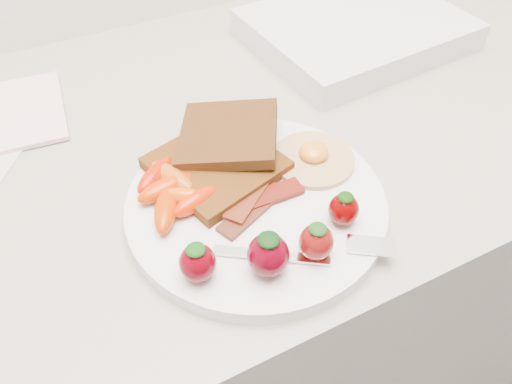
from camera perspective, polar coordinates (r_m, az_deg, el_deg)
name	(u,v)px	position (r m, az deg, el deg)	size (l,w,h in m)	color
counter	(230,312)	(0.98, -2.97, -13.53)	(2.00, 0.60, 0.90)	gray
plate	(256,205)	(0.52, 0.00, -1.44)	(0.27, 0.27, 0.02)	white
toast_lower	(216,165)	(0.54, -4.55, 3.10)	(0.12, 0.12, 0.01)	#341006
toast_upper	(228,134)	(0.56, -3.19, 6.62)	(0.11, 0.11, 0.01)	#311D0B
fried_egg	(313,157)	(0.56, 6.56, 3.96)	(0.12, 0.12, 0.02)	beige
bacon_strips	(256,200)	(0.51, -0.02, -0.90)	(0.10, 0.08, 0.01)	#3F0B0B
baby_carrots	(172,190)	(0.52, -9.62, 0.17)	(0.08, 0.11, 0.02)	#C53100
strawberries	(277,245)	(0.45, 2.38, -6.05)	(0.18, 0.06, 0.05)	#57000A
fork	(317,251)	(0.47, 7.02, -6.68)	(0.16, 0.09, 0.00)	silver
notepad	(21,112)	(0.71, -25.24, 8.31)	(0.10, 0.15, 0.01)	#FFC4D1
appliance	(355,29)	(0.81, 11.30, 17.77)	(0.30, 0.24, 0.04)	silver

